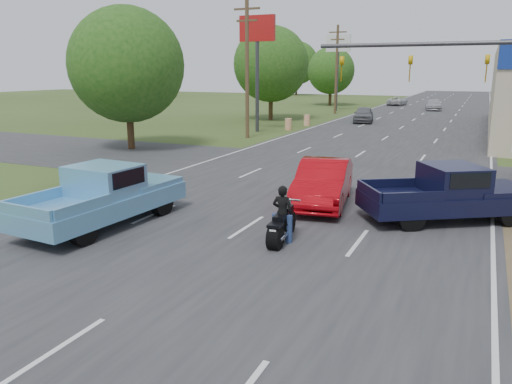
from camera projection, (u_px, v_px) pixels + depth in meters
The scene contains 23 objects.
ground at pixel (55, 351), 8.96m from camera, with size 200.00×200.00×0.00m, color #35441B.
main_road at pixel (402, 128), 44.33m from camera, with size 15.00×180.00×0.02m, color #2D2D30.
cross_road at pixel (333, 172), 24.87m from camera, with size 120.00×10.00×0.02m, color #2D2D30.
utility_pole_5 at pixel (247, 65), 36.29m from camera, with size 2.00×0.28×10.00m.
utility_pole_6 at pixel (336, 67), 57.51m from camera, with size 2.00×0.28×10.00m.
tree_0 at pixel (127, 65), 31.04m from camera, with size 7.14×7.14×8.84m.
tree_1 at pixel (271, 64), 50.22m from camera, with size 7.56×7.56×9.36m.
tree_2 at pixel (331, 71), 71.87m from camera, with size 6.72×6.72×8.32m.
tree_4 at pixel (139, 61), 95.82m from camera, with size 9.24×9.24×11.44m.
tree_6 at pixel (297, 63), 103.51m from camera, with size 8.82×8.82×10.92m.
barrel_2 at pixel (288, 124), 42.33m from camera, with size 0.56×0.56×1.00m, color orange.
barrel_3 at pixel (307, 120), 45.75m from camera, with size 0.56×0.56×1.00m, color orange.
pole_sign_left_near at pixel (257, 42), 39.79m from camera, with size 3.00×0.35×9.20m.
pole_sign_left_far at pixel (338, 52), 61.01m from camera, with size 3.00×0.35×9.20m.
signal_mast at pixel (468, 73), 20.51m from camera, with size 9.12×0.40×7.00m.
red_convertible at pixel (323, 183), 18.61m from camera, with size 1.76×5.05×1.66m, color #AC070F.
motorcycle at pixel (282, 226), 14.49m from camera, with size 0.69×2.26×1.14m.
rider at pixel (282, 216), 14.47m from camera, with size 0.59×0.39×1.61m, color black.
blue_pickup at pixel (106, 194), 16.24m from camera, with size 2.63×6.04×1.96m.
navy_pickup at pixel (452, 193), 16.62m from camera, with size 5.96×4.90×1.88m.
distant_car_grey at pixel (364, 115), 48.58m from camera, with size 1.81×4.49×1.53m, color slate.
distant_car_silver at pixel (433, 105), 63.80m from camera, with size 1.93×4.75×1.38m, color #ADADB2.
distant_car_white at pixel (397, 101), 72.78m from camera, with size 2.04×4.43×1.23m, color silver.
Camera 1 is at (6.61, -5.81, 4.90)m, focal length 35.00 mm.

